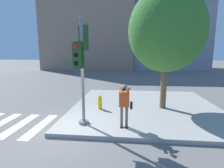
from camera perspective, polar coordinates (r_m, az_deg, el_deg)
The scene contains 8 objects.
ground_plane at distance 7.44m, azimuth -15.80°, elevation -14.98°, with size 160.00×160.00×0.00m, color slate.
sidewalk_corner at distance 10.24m, azimuth 10.66°, elevation -7.31°, with size 8.00×8.00×0.17m.
traffic_signal_pole at distance 7.09m, azimuth -9.89°, elevation 7.73°, with size 0.47×1.15×4.33m.
person_photographer at distance 6.92m, azimuth 4.13°, elevation -5.81°, with size 0.58×0.54×1.73m.
street_tree at distance 9.66m, azimuth 17.34°, elevation 16.33°, with size 3.87×3.87×6.21m.
fire_hydrant at distance 9.34m, azimuth -3.97°, elevation -5.95°, with size 0.21×0.27×0.75m.
building_left at distance 37.47m, azimuth -7.12°, elevation 19.40°, with size 17.52×9.94×18.65m.
building_right at distance 38.72m, azimuth 14.73°, elevation 14.39°, with size 17.48×12.13×12.68m.
Camera 1 is at (2.60, -6.25, 3.08)m, focal length 28.00 mm.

